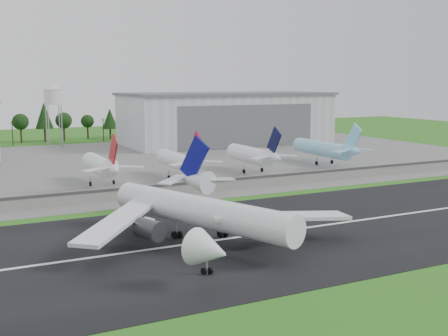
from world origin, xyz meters
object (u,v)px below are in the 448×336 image
parked_jet_red_a (103,166)px  parked_jet_skyblue (327,149)px  parked_jet_red_b (181,161)px  parked_jet_navy (255,155)px  main_airliner (201,219)px

parked_jet_red_a → parked_jet_skyblue: bearing=3.4°
parked_jet_red_a → parked_jet_red_b: bearing=-0.0°
parked_jet_red_a → parked_jet_navy: 51.49m
main_airliner → parked_jet_red_b: size_ratio=1.83×
parked_jet_red_a → parked_jet_red_b: 24.67m
parked_jet_red_a → parked_jet_skyblue: (84.80, 5.01, 0.03)m
parked_jet_red_a → parked_jet_red_b: (24.67, -0.02, -0.08)m
parked_jet_navy → parked_jet_red_b: bearing=-179.9°
parked_jet_navy → parked_jet_skyblue: (33.31, 4.99, -0.10)m
parked_jet_red_b → parked_jet_navy: (26.82, 0.04, 0.22)m
parked_jet_skyblue → parked_jet_red_b: bearing=-175.2°
main_airliner → parked_jet_navy: 83.65m
parked_jet_red_b → parked_jet_skyblue: (60.13, 5.03, 0.12)m
parked_jet_red_b → parked_jet_skyblue: 60.34m
parked_jet_navy → parked_jet_skyblue: size_ratio=0.84×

